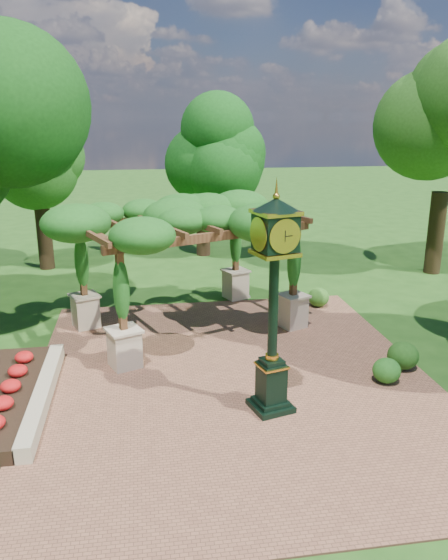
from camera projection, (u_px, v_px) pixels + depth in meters
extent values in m
plane|color=#1E4714|center=(240.00, 398.00, 13.02)|extent=(120.00, 120.00, 0.00)
cube|color=brown|center=(233.00, 378.00, 13.96)|extent=(10.00, 12.00, 0.04)
cube|color=#C6B793|center=(43.00, 395.00, 12.76)|extent=(0.35, 5.00, 0.40)
cube|color=red|center=(3.00, 398.00, 12.63)|extent=(1.50, 5.00, 0.36)
cube|color=black|center=(271.00, 406.00, 12.46)|extent=(1.06, 1.06, 0.13)
cube|color=black|center=(271.00, 383.00, 12.29)|extent=(0.66, 0.66, 0.97)
cube|color=gold|center=(272.00, 365.00, 12.17)|extent=(0.74, 0.74, 0.04)
cylinder|color=black|center=(273.00, 306.00, 11.77)|extent=(0.26, 0.26, 2.48)
cube|color=black|center=(275.00, 233.00, 11.30)|extent=(0.93, 0.93, 0.75)
cylinder|color=beige|center=(285.00, 236.00, 10.96)|extent=(0.63, 0.20, 0.65)
cone|color=black|center=(276.00, 204.00, 11.13)|extent=(1.19, 1.19, 0.27)
sphere|color=gold|center=(276.00, 196.00, 11.09)|extent=(0.15, 0.15, 0.15)
cube|color=beige|center=(125.00, 349.00, 14.45)|extent=(0.95, 0.95, 1.01)
cube|color=brown|center=(121.00, 291.00, 13.99)|extent=(0.23, 0.23, 2.07)
cube|color=beige|center=(292.00, 311.00, 17.23)|extent=(0.95, 0.95, 1.01)
cube|color=brown|center=(294.00, 262.00, 16.77)|extent=(0.23, 0.23, 2.07)
cube|color=beige|center=(86.00, 311.00, 17.21)|extent=(0.95, 0.95, 1.01)
cube|color=brown|center=(82.00, 263.00, 16.75)|extent=(0.23, 0.23, 2.07)
cube|color=beige|center=(235.00, 284.00, 19.98)|extent=(0.95, 0.95, 1.01)
cube|color=brown|center=(236.00, 242.00, 19.53)|extent=(0.23, 0.23, 2.07)
cube|color=brown|center=(215.00, 236.00, 15.06)|extent=(6.08, 2.61, 0.25)
cube|color=brown|center=(164.00, 218.00, 17.82)|extent=(6.08, 2.61, 0.25)
ellipsoid|color=#1A5217|center=(187.00, 216.00, 16.35)|extent=(7.54, 6.20, 1.12)
cube|color=gray|center=(242.00, 296.00, 20.32)|extent=(0.57, 0.57, 0.09)
cylinder|color=gray|center=(242.00, 286.00, 20.20)|extent=(0.29, 0.29, 0.77)
cylinder|color=gray|center=(242.00, 275.00, 20.09)|extent=(0.54, 0.54, 0.04)
ellipsoid|color=#22621C|center=(387.00, 370.00, 13.62)|extent=(0.91, 0.91, 0.63)
ellipsoid|color=#1E4A14|center=(403.00, 356.00, 14.36)|extent=(1.07, 1.07, 0.73)
ellipsoid|color=#2F631C|center=(318.00, 297.00, 19.12)|extent=(0.92, 0.92, 0.67)
cylinder|color=black|center=(44.00, 235.00, 23.75)|extent=(0.64, 0.64, 3.03)
ellipsoid|color=#225719|center=(36.00, 142.00, 22.63)|extent=(3.33, 3.33, 4.78)
cylinder|color=#362215|center=(203.00, 227.00, 26.17)|extent=(0.67, 0.67, 2.71)
ellipsoid|color=#104311|center=(202.00, 153.00, 25.16)|extent=(3.84, 3.84, 4.28)
cylinder|color=#322413|center=(436.00, 233.00, 23.02)|extent=(0.68, 0.68, 3.47)
ellipsoid|color=#255217|center=(448.00, 123.00, 21.74)|extent=(4.61, 4.61, 5.47)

